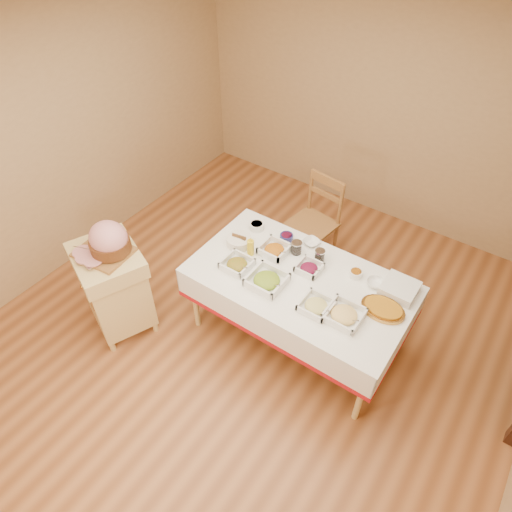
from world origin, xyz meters
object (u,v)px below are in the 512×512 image
Objects in this scene: ham_on_board at (108,241)px; brass_platter at (383,309)px; butcher_cart at (114,285)px; plate_stack at (400,289)px; dining_chair at (315,221)px; dining_table at (299,292)px; bread_basket at (239,241)px; preserve_jar_left at (296,248)px; preserve_jar_right at (320,256)px; mustard_bottle at (250,247)px.

ham_on_board is 2.24m from brass_platter.
butcher_cart is 3.33× the size of plate_stack.
dining_chair is 2.83× the size of brass_platter.
butcher_cart reaches higher than dining_table.
plate_stack is (2.10, 1.08, -0.22)m from ham_on_board.
plate_stack is at bearing -31.12° from dining_chair.
bread_basket is at bearing -168.79° from plate_stack.
plate_stack is at bearing 27.20° from ham_on_board.
ham_on_board reaches higher than dining_table.
butcher_cart is 2.06m from dining_chair.
bread_basket reaches higher than dining_table.
preserve_jar_right is (0.21, 0.03, -0.00)m from preserve_jar_left.
preserve_jar_left is at bearing 37.32° from mustard_bottle.
bread_basket reaches higher than brass_platter.
ham_on_board is 2.37m from plate_stack.
butcher_cart is 2.56× the size of brass_platter.
preserve_jar_right is (1.40, 1.03, -0.21)m from ham_on_board.
dining_table is at bearing -155.82° from plate_stack.
ham_on_board is 1.57m from preserve_jar_left.
butcher_cart is at bearing -139.06° from mustard_bottle.
dining_table is at bearing -67.87° from dining_chair.
brass_platter is at bearing 5.72° from dining_table.
plate_stack is 0.77× the size of brass_platter.
plate_stack is (2.14, 1.11, 0.30)m from butcher_cart.
dining_chair is 2.11× the size of ham_on_board.
butcher_cart is 1.64m from preserve_jar_left.
dining_table is 16.26× the size of preserve_jar_right.
preserve_jar_left is 0.21m from preserve_jar_right.
dining_chair is at bearing 84.47° from mustard_bottle.
ham_on_board is (-1.38, -0.75, 0.42)m from dining_table.
preserve_jar_left is (1.19, 1.00, -0.20)m from ham_on_board.
preserve_jar_left is 0.40m from mustard_bottle.
dining_chair is 1.06m from mustard_bottle.
preserve_jar_right reaches higher than bread_basket.
dining_chair is 0.90m from preserve_jar_right.
butcher_cart is at bearing -132.34° from bread_basket.
mustard_bottle is 0.86× the size of bread_basket.
brass_platter is at bearing 3.00° from mustard_bottle.
preserve_jar_left is 0.91m from plate_stack.
preserve_jar_right is at bearing -59.40° from dining_chair.
preserve_jar_left is 1.07× the size of preserve_jar_right.
brass_platter is at bearing -96.14° from plate_stack.
preserve_jar_left is (-0.19, 0.25, 0.22)m from dining_table.
bread_basket is at bearing -179.18° from brass_platter.
dining_chair reaches higher than dining_table.
plate_stack is (1.13, -0.68, 0.30)m from dining_chair.
dining_chair is (-0.41, 1.00, -0.10)m from dining_table.
ham_on_board is at bearing -143.52° from preserve_jar_right.
dining_table is 3.92× the size of ham_on_board.
brass_platter is at bearing -40.34° from dining_chair.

